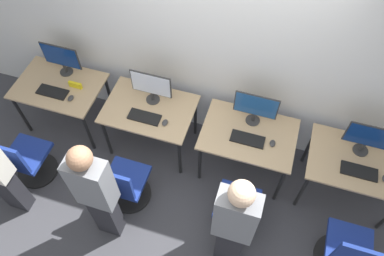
{
  "coord_description": "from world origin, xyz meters",
  "views": [
    {
      "loc": [
        0.67,
        -1.98,
        4.06
      ],
      "look_at": [
        0.0,
        0.14,
        0.87
      ],
      "focal_mm": 35.0,
      "sensor_mm": 36.0,
      "label": 1
    }
  ],
  "objects_px": {
    "monitor_far_left": "(61,58)",
    "keyboard_far_left": "(53,92)",
    "keyboard_left": "(144,117)",
    "person_right": "(234,224)",
    "mouse_right": "(273,143)",
    "office_chair_far_left": "(26,160)",
    "monitor_right": "(256,107)",
    "mouse_left": "(165,123)",
    "keyboard_right": "(248,139)",
    "office_chair_far_right": "(347,252)",
    "mouse_far_left": "(71,98)",
    "office_chair_left": "(125,185)",
    "monitor_far_right": "(369,138)",
    "person_left": "(96,193)",
    "monitor_left": "(151,86)",
    "keyboard_far_right": "(359,171)",
    "office_chair_right": "(236,210)"
  },
  "relations": [
    {
      "from": "office_chair_far_left",
      "to": "mouse_right",
      "type": "relative_size",
      "value": 9.69
    },
    {
      "from": "mouse_left",
      "to": "monitor_right",
      "type": "distance_m",
      "value": 0.99
    },
    {
      "from": "mouse_far_left",
      "to": "keyboard_left",
      "type": "height_order",
      "value": "mouse_far_left"
    },
    {
      "from": "keyboard_far_left",
      "to": "keyboard_right",
      "type": "bearing_deg",
      "value": 0.98
    },
    {
      "from": "office_chair_far_left",
      "to": "monitor_right",
      "type": "height_order",
      "value": "monitor_right"
    },
    {
      "from": "mouse_left",
      "to": "monitor_far_right",
      "type": "distance_m",
      "value": 2.1
    },
    {
      "from": "keyboard_far_left",
      "to": "mouse_far_left",
      "type": "bearing_deg",
      "value": -5.6
    },
    {
      "from": "monitor_far_right",
      "to": "office_chair_right",
      "type": "bearing_deg",
      "value": -141.15
    },
    {
      "from": "office_chair_right",
      "to": "keyboard_left",
      "type": "bearing_deg",
      "value": 153.88
    },
    {
      "from": "monitor_right",
      "to": "person_right",
      "type": "relative_size",
      "value": 0.29
    },
    {
      "from": "mouse_far_left",
      "to": "keyboard_left",
      "type": "bearing_deg",
      "value": 0.49
    },
    {
      "from": "office_chair_far_left",
      "to": "person_right",
      "type": "height_order",
      "value": "person_right"
    },
    {
      "from": "mouse_left",
      "to": "person_left",
      "type": "bearing_deg",
      "value": -105.54
    },
    {
      "from": "mouse_left",
      "to": "person_left",
      "type": "distance_m",
      "value": 1.09
    },
    {
      "from": "monitor_far_right",
      "to": "keyboard_far_right",
      "type": "relative_size",
      "value": 1.29
    },
    {
      "from": "monitor_far_left",
      "to": "keyboard_far_left",
      "type": "bearing_deg",
      "value": -90.0
    },
    {
      "from": "mouse_far_left",
      "to": "office_chair_left",
      "type": "relative_size",
      "value": 0.1
    },
    {
      "from": "monitor_left",
      "to": "monitor_right",
      "type": "bearing_deg",
      "value": 2.61
    },
    {
      "from": "keyboard_left",
      "to": "monitor_far_right",
      "type": "distance_m",
      "value": 2.34
    },
    {
      "from": "mouse_left",
      "to": "keyboard_right",
      "type": "height_order",
      "value": "mouse_left"
    },
    {
      "from": "person_left",
      "to": "monitor_left",
      "type": "bearing_deg",
      "value": 88.09
    },
    {
      "from": "office_chair_far_left",
      "to": "mouse_left",
      "type": "height_order",
      "value": "office_chair_far_left"
    },
    {
      "from": "mouse_far_left",
      "to": "office_chair_left",
      "type": "height_order",
      "value": "office_chair_left"
    },
    {
      "from": "office_chair_left",
      "to": "person_left",
      "type": "distance_m",
      "value": 0.65
    },
    {
      "from": "monitor_left",
      "to": "keyboard_far_right",
      "type": "height_order",
      "value": "monitor_left"
    },
    {
      "from": "mouse_right",
      "to": "keyboard_right",
      "type": "bearing_deg",
      "value": -175.21
    },
    {
      "from": "office_chair_right",
      "to": "office_chair_left",
      "type": "bearing_deg",
      "value": -176.12
    },
    {
      "from": "mouse_left",
      "to": "monitor_right",
      "type": "xyz_separation_m",
      "value": [
        0.91,
        0.33,
        0.22
      ]
    },
    {
      "from": "monitor_far_left",
      "to": "mouse_right",
      "type": "height_order",
      "value": "monitor_far_left"
    },
    {
      "from": "office_chair_right",
      "to": "mouse_left",
      "type": "bearing_deg",
      "value": 148.82
    },
    {
      "from": "mouse_far_left",
      "to": "mouse_left",
      "type": "bearing_deg",
      "value": -0.02
    },
    {
      "from": "office_chair_far_left",
      "to": "office_chair_far_right",
      "type": "height_order",
      "value": "same"
    },
    {
      "from": "keyboard_left",
      "to": "keyboard_far_right",
      "type": "distance_m",
      "value": 2.31
    },
    {
      "from": "office_chair_left",
      "to": "office_chair_far_right",
      "type": "xyz_separation_m",
      "value": [
        2.37,
        -0.01,
        0.0
      ]
    },
    {
      "from": "mouse_left",
      "to": "keyboard_right",
      "type": "xyz_separation_m",
      "value": [
        0.91,
        0.06,
        -0.01
      ]
    },
    {
      "from": "office_chair_far_left",
      "to": "mouse_left",
      "type": "distance_m",
      "value": 1.66
    },
    {
      "from": "keyboard_left",
      "to": "keyboard_right",
      "type": "height_order",
      "value": "same"
    },
    {
      "from": "monitor_left",
      "to": "person_right",
      "type": "height_order",
      "value": "person_right"
    },
    {
      "from": "keyboard_right",
      "to": "office_chair_far_right",
      "type": "bearing_deg",
      "value": -31.76
    },
    {
      "from": "person_left",
      "to": "keyboard_right",
      "type": "height_order",
      "value": "person_left"
    },
    {
      "from": "monitor_right",
      "to": "mouse_right",
      "type": "distance_m",
      "value": 0.42
    },
    {
      "from": "office_chair_far_left",
      "to": "monitor_right",
      "type": "xyz_separation_m",
      "value": [
        2.36,
        1.05,
        0.6
      ]
    },
    {
      "from": "person_left",
      "to": "monitor_right",
      "type": "bearing_deg",
      "value": 48.76
    },
    {
      "from": "monitor_right",
      "to": "office_chair_far_right",
      "type": "xyz_separation_m",
      "value": [
        1.21,
        -1.01,
        -0.6
      ]
    },
    {
      "from": "person_left",
      "to": "person_right",
      "type": "distance_m",
      "value": 1.29
    },
    {
      "from": "monitor_left",
      "to": "person_right",
      "type": "distance_m",
      "value": 1.75
    },
    {
      "from": "mouse_left",
      "to": "person_right",
      "type": "xyz_separation_m",
      "value": [
        1.0,
        -0.96,
        0.16
      ]
    },
    {
      "from": "monitor_far_right",
      "to": "office_chair_far_left",
      "type": "bearing_deg",
      "value": -163.94
    },
    {
      "from": "keyboard_left",
      "to": "person_right",
      "type": "xyz_separation_m",
      "value": [
        1.24,
        -0.97,
        0.16
      ]
    },
    {
      "from": "office_chair_right",
      "to": "monitor_right",
      "type": "bearing_deg",
      "value": 94.17
    }
  ]
}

